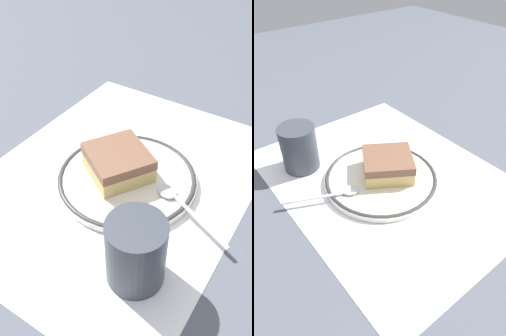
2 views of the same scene
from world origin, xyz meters
TOP-DOWN VIEW (x-y plane):
  - ground_plane at (0.00, 0.00)m, footprint 2.40×2.40m
  - placemat at (0.00, 0.00)m, footprint 0.53×0.41m
  - plate at (0.00, 0.02)m, footprint 0.23×0.23m
  - cake_slice at (-0.00, 0.00)m, footprint 0.13×0.13m
  - spoon at (0.01, 0.11)m, footprint 0.08×0.14m
  - cup at (0.14, 0.12)m, footprint 0.07×0.07m
  - napkin at (-0.16, 0.10)m, footprint 0.15×0.14m

SIDE VIEW (x-z plane):
  - ground_plane at x=0.00m, z-range 0.00..0.00m
  - placemat at x=0.00m, z-range 0.00..0.00m
  - napkin at x=-0.16m, z-range 0.00..0.00m
  - plate at x=0.00m, z-range 0.00..0.02m
  - spoon at x=0.01m, z-range 0.01..0.02m
  - cake_slice at x=0.00m, z-range 0.01..0.06m
  - cup at x=0.14m, z-range -0.01..0.09m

